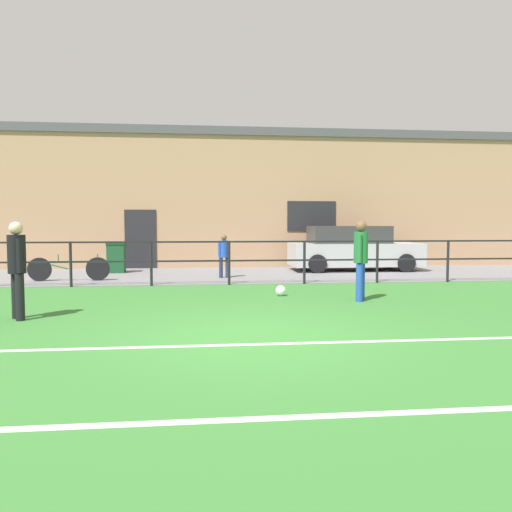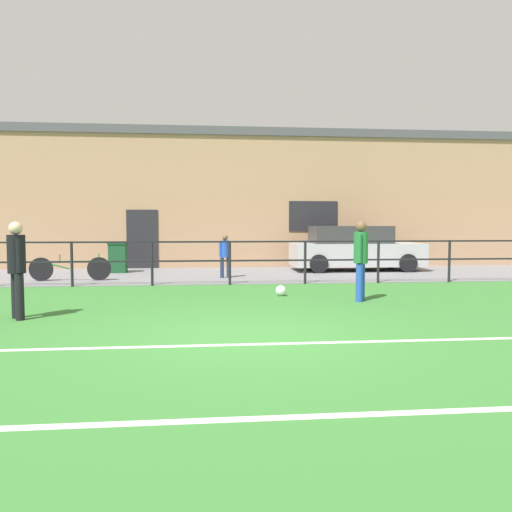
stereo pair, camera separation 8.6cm
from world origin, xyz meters
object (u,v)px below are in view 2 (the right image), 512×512
(parked_car_red, at_px, (355,249))
(bicycle_parked_0, at_px, (70,269))
(trash_bin_0, at_px, (118,257))
(player_goalkeeper, at_px, (17,264))
(player_striker, at_px, (361,256))
(soccer_ball_match, at_px, (281,291))
(spectator_child, at_px, (225,253))

(parked_car_red, relative_size, bicycle_parked_0, 1.97)
(trash_bin_0, bearing_deg, player_goalkeeper, -91.91)
(player_goalkeeper, xyz_separation_m, parked_car_red, (8.12, 7.77, -0.19))
(player_striker, bearing_deg, soccer_ball_match, 87.62)
(player_striker, height_order, soccer_ball_match, player_striker)
(parked_car_red, height_order, trash_bin_0, parked_car_red)
(soccer_ball_match, height_order, parked_car_red, parked_car_red)
(spectator_child, distance_m, bicycle_parked_0, 4.34)
(player_goalkeeper, distance_m, player_striker, 6.43)
(trash_bin_0, bearing_deg, player_striker, -46.83)
(player_goalkeeper, distance_m, bicycle_parked_0, 5.60)
(player_striker, relative_size, bicycle_parked_0, 0.75)
(soccer_ball_match, bearing_deg, bicycle_parked_0, 148.52)
(parked_car_red, bearing_deg, player_striker, -105.92)
(bicycle_parked_0, xyz_separation_m, trash_bin_0, (0.90, 2.24, 0.16))
(player_striker, bearing_deg, bicycle_parked_0, 86.41)
(player_striker, distance_m, trash_bin_0, 8.82)
(player_goalkeeper, bearing_deg, soccer_ball_match, -98.85)
(player_striker, xyz_separation_m, soccer_ball_match, (-1.53, 0.88, -0.82))
(soccer_ball_match, xyz_separation_m, parked_car_red, (3.36, 5.55, 0.62))
(soccer_ball_match, xyz_separation_m, trash_bin_0, (-4.50, 5.55, 0.40))
(player_striker, distance_m, bicycle_parked_0, 8.12)
(bicycle_parked_0, bearing_deg, player_goalkeeper, -83.35)
(spectator_child, relative_size, bicycle_parked_0, 0.57)
(player_striker, distance_m, soccer_ball_match, 1.94)
(trash_bin_0, bearing_deg, soccer_ball_match, -50.94)
(trash_bin_0, bearing_deg, bicycle_parked_0, -112.00)
(player_goalkeeper, relative_size, soccer_ball_match, 7.02)
(parked_car_red, relative_size, trash_bin_0, 4.41)
(parked_car_red, xyz_separation_m, trash_bin_0, (-7.86, 0.00, -0.22))
(parked_car_red, distance_m, trash_bin_0, 7.86)
(parked_car_red, height_order, bicycle_parked_0, parked_car_red)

